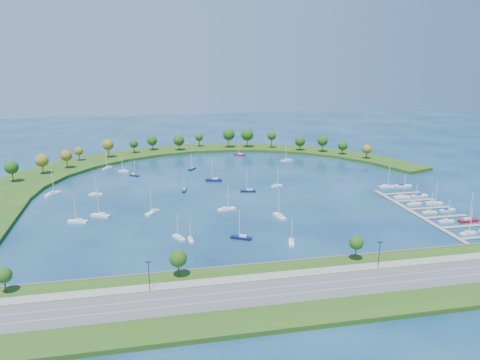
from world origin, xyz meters
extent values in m
plane|color=#07273F|center=(0.00, 0.00, 0.00)|extent=(700.00, 700.00, 0.00)
cube|color=#264E14|center=(0.00, -124.00, 0.80)|extent=(420.00, 42.00, 1.60)
cube|color=#474442|center=(0.00, -102.50, 0.90)|extent=(420.00, 1.20, 1.80)
cube|color=#515154|center=(0.00, -124.00, 1.66)|extent=(420.00, 16.00, 0.12)
cube|color=gray|center=(0.00, -113.00, 1.66)|extent=(420.00, 5.00, 0.12)
cube|color=silver|center=(0.00, -126.50, 1.73)|extent=(420.00, 0.15, 0.02)
cube|color=silver|center=(0.00, -121.50, 1.73)|extent=(420.00, 0.15, 0.02)
cylinder|color=#382314|center=(-95.00, -107.00, 4.05)|extent=(0.56, 0.56, 4.90)
sphere|color=#224A12|center=(-95.00, -107.00, 7.54)|extent=(5.20, 5.20, 5.20)
cylinder|color=#382314|center=(-40.00, -107.00, 4.22)|extent=(0.56, 0.56, 5.25)
sphere|color=#224A12|center=(-40.00, -107.00, 8.05)|extent=(6.00, 6.00, 6.00)
cylinder|color=#382314|center=(25.00, -107.00, 4.40)|extent=(0.56, 0.56, 5.60)
sphere|color=#224A12|center=(25.00, -107.00, 8.24)|extent=(5.20, 5.20, 5.20)
cylinder|color=black|center=(-50.00, -115.00, 6.60)|extent=(0.24, 0.24, 10.00)
cylinder|color=black|center=(30.00, -115.00, 6.60)|extent=(0.24, 0.24, 10.00)
cube|color=#264E14|center=(-118.83, 37.57, 1.00)|extent=(50.23, 54.30, 2.00)
cube|color=#264E14|center=(-104.03, 64.58, 1.00)|extent=(54.07, 56.09, 2.00)
cube|color=#264E14|center=(-83.21, 87.27, 1.00)|extent=(55.20, 54.07, 2.00)
cube|color=#264E14|center=(-57.57, 104.32, 1.00)|extent=(53.65, 48.47, 2.00)
cube|color=#264E14|center=(-28.60, 114.76, 1.00)|extent=(49.62, 39.75, 2.00)
cube|color=#264E14|center=(2.03, 117.98, 1.00)|extent=(44.32, 29.96, 2.00)
cube|color=#264E14|center=(32.54, 113.79, 1.00)|extent=(49.49, 38.05, 2.00)
cube|color=#264E14|center=(61.17, 102.44, 1.00)|extent=(51.13, 44.12, 2.00)
cube|color=#264E14|center=(86.25, 84.58, 1.00)|extent=(49.19, 47.96, 2.00)
cube|color=#264E14|center=(106.34, 61.24, 1.00)|extent=(43.90, 49.49, 2.00)
cube|color=#264E14|center=(120.28, 33.78, 1.00)|extent=(35.67, 48.74, 2.00)
cylinder|color=#382314|center=(-125.09, 35.30, 5.67)|extent=(0.56, 0.56, 7.35)
sphere|color=#224A12|center=(-125.09, 35.30, 10.94)|extent=(7.96, 7.96, 7.96)
cylinder|color=#382314|center=(-111.40, 52.22, 5.52)|extent=(0.56, 0.56, 7.04)
sphere|color=olive|center=(-111.40, 52.22, 10.69)|extent=(8.26, 8.26, 8.26)
cylinder|color=#382314|center=(-98.56, 64.93, 5.56)|extent=(0.56, 0.56, 7.12)
sphere|color=olive|center=(-98.56, 64.93, 10.61)|extent=(7.45, 7.45, 7.45)
cylinder|color=#382314|center=(-93.30, 87.08, 4.86)|extent=(0.56, 0.56, 5.72)
sphere|color=olive|center=(-93.30, 87.08, 8.92)|extent=(5.99, 5.99, 5.99)
cylinder|color=#382314|center=(-73.60, 93.45, 5.89)|extent=(0.56, 0.56, 7.78)
sphere|color=olive|center=(-73.60, 93.45, 11.35)|extent=(7.86, 7.86, 7.86)
cylinder|color=#382314|center=(-55.67, 106.03, 4.90)|extent=(0.56, 0.56, 5.79)
sphere|color=#224A12|center=(-55.67, 106.03, 9.06)|extent=(6.34, 6.34, 6.34)
cylinder|color=#382314|center=(-41.80, 114.58, 4.93)|extent=(0.56, 0.56, 5.87)
sphere|color=#224A12|center=(-41.80, 114.58, 9.42)|extent=(7.76, 7.76, 7.76)
cylinder|color=#382314|center=(-21.49, 109.42, 5.06)|extent=(0.56, 0.56, 6.13)
sphere|color=#224A12|center=(-21.49, 109.42, 9.82)|extent=(8.48, 8.48, 8.48)
cylinder|color=#382314|center=(-4.27, 121.00, 5.23)|extent=(0.56, 0.56, 6.45)
sphere|color=#224A12|center=(-4.27, 121.00, 9.70)|extent=(6.22, 6.22, 6.22)
cylinder|color=#382314|center=(18.42, 112.25, 6.35)|extent=(0.56, 0.56, 8.71)
sphere|color=#224A12|center=(18.42, 112.25, 12.59)|extent=(9.40, 9.40, 9.40)
cylinder|color=#382314|center=(33.15, 110.62, 6.10)|extent=(0.56, 0.56, 8.20)
sphere|color=#224A12|center=(33.15, 110.62, 12.16)|extent=(9.77, 9.77, 9.77)
cylinder|color=#382314|center=(51.36, 103.38, 6.20)|extent=(0.56, 0.56, 8.39)
sphere|color=#224A12|center=(51.36, 103.38, 11.76)|extent=(6.85, 6.85, 6.85)
cylinder|color=#382314|center=(70.31, 89.54, 4.81)|extent=(0.56, 0.56, 5.63)
sphere|color=#224A12|center=(70.31, 89.54, 9.22)|extent=(7.94, 7.94, 7.94)
cylinder|color=#382314|center=(85.28, 80.64, 5.49)|extent=(0.56, 0.56, 6.98)
sphere|color=#224A12|center=(85.28, 80.64, 10.55)|extent=(7.87, 7.87, 7.87)
cylinder|color=#382314|center=(96.56, 68.72, 4.62)|extent=(0.56, 0.56, 5.25)
sphere|color=#224A12|center=(96.56, 68.72, 8.66)|extent=(7.04, 7.04, 7.04)
cylinder|color=#382314|center=(107.52, 51.68, 4.76)|extent=(0.56, 0.56, 5.52)
sphere|color=olive|center=(107.52, 51.68, 8.87)|extent=(6.73, 6.73, 6.73)
cylinder|color=gray|center=(-14.90, 114.20, 3.83)|extent=(2.20, 2.20, 3.66)
cylinder|color=gray|center=(-14.90, 114.20, 5.81)|extent=(2.60, 2.60, 0.30)
cube|color=gray|center=(78.00, -61.00, 0.35)|extent=(2.20, 82.00, 0.40)
cube|color=gray|center=(90.10, -80.80, 0.35)|extent=(22.00, 2.00, 0.40)
cube|color=gray|center=(90.10, -67.60, 0.35)|extent=(22.00, 2.00, 0.40)
cylinder|color=#382314|center=(101.00, -67.60, 0.60)|extent=(0.36, 0.36, 1.60)
cube|color=gray|center=(90.10, -54.40, 0.35)|extent=(22.00, 2.00, 0.40)
cylinder|color=#382314|center=(101.00, -54.40, 0.60)|extent=(0.36, 0.36, 1.60)
cube|color=gray|center=(90.10, -41.20, 0.35)|extent=(22.00, 2.00, 0.40)
cylinder|color=#382314|center=(101.00, -41.20, 0.60)|extent=(0.36, 0.36, 1.60)
cube|color=gray|center=(90.10, -28.00, 0.35)|extent=(22.00, 2.00, 0.40)
cylinder|color=#382314|center=(101.00, -28.00, 0.60)|extent=(0.36, 0.36, 1.60)
cube|color=white|center=(-71.00, -32.98, 0.56)|extent=(9.53, 6.66, 1.13)
cube|color=silver|center=(-70.17, -33.41, 1.52)|extent=(3.76, 3.15, 0.79)
cylinder|color=silver|center=(-71.67, -32.63, 7.46)|extent=(0.32, 0.32, 12.66)
cube|color=#0A1544|center=(-17.91, 52.21, 0.44)|extent=(5.80, 7.30, 0.89)
cube|color=silver|center=(-17.51, 52.82, 1.20)|extent=(2.63, 2.95, 0.62)
cylinder|color=silver|center=(-18.24, 51.71, 5.87)|extent=(0.32, 0.32, 9.97)
cube|color=white|center=(51.61, 63.85, 0.50)|extent=(8.63, 4.62, 1.00)
cube|color=silver|center=(52.41, 64.09, 1.35)|extent=(3.25, 2.40, 0.70)
cylinder|color=silver|center=(50.97, 63.66, 6.61)|extent=(0.32, 0.32, 11.22)
cube|color=white|center=(12.15, -51.68, 0.56)|extent=(4.32, 9.71, 1.13)
cube|color=silver|center=(12.32, -52.61, 1.52)|extent=(2.42, 3.57, 0.79)
cylinder|color=silver|center=(12.01, -50.95, 7.46)|extent=(0.32, 0.32, 12.67)
cube|color=white|center=(-99.22, 9.53, 0.58)|extent=(8.12, 9.28, 1.16)
cube|color=silver|center=(-99.82, 8.77, 1.57)|extent=(3.59, 3.84, 0.81)
cylinder|color=silver|center=(-98.74, 10.14, 7.70)|extent=(0.32, 0.32, 13.07)
cube|color=white|center=(-36.80, -68.60, 0.46)|extent=(5.18, 7.77, 0.91)
cube|color=silver|center=(-36.47, -69.29, 1.23)|extent=(2.48, 3.04, 0.64)
cylinder|color=silver|center=(-37.06, -68.05, 6.03)|extent=(0.32, 0.32, 10.24)
cube|color=white|center=(-46.66, -33.51, 0.54)|extent=(7.33, 8.72, 1.08)
cube|color=silver|center=(-46.13, -32.79, 1.45)|extent=(3.27, 3.57, 0.75)
cylinder|color=silver|center=(-47.09, -34.09, 7.13)|extent=(0.32, 0.32, 12.11)
cube|color=white|center=(-73.30, 66.57, 0.47)|extent=(6.79, 7.36, 0.94)
cube|color=silver|center=(-72.78, 67.16, 1.27)|extent=(2.96, 3.08, 0.66)
cylinder|color=silver|center=(-73.71, 66.10, 6.23)|extent=(0.32, 0.32, 10.58)
cube|color=white|center=(-80.72, -39.20, 0.54)|extent=(9.33, 5.19, 1.08)
cube|color=silver|center=(-79.86, -39.48, 1.46)|extent=(3.54, 2.65, 0.76)
cylinder|color=silver|center=(-81.40, -38.97, 7.15)|extent=(0.32, 0.32, 12.14)
cube|color=#0A1544|center=(-8.16, 20.59, 0.58)|extent=(10.09, 5.09, 1.17)
cube|color=silver|center=(-7.22, 20.35, 1.57)|extent=(3.77, 2.70, 0.82)
cylinder|color=silver|center=(-8.91, 20.79, 7.72)|extent=(0.32, 0.32, 13.11)
cube|color=white|center=(8.02, -83.21, 0.44)|extent=(4.02, 7.59, 0.88)
cube|color=silver|center=(8.23, -82.51, 1.18)|extent=(2.09, 2.86, 0.61)
cylinder|color=silver|center=(7.86, -83.77, 5.81)|extent=(0.32, 0.32, 9.87)
cube|color=#0A1544|center=(-55.47, 42.86, 0.41)|extent=(6.18, 6.27, 0.83)
cube|color=silver|center=(-55.95, 43.35, 1.11)|extent=(2.65, 2.67, 0.58)
cylinder|color=silver|center=(-55.08, 42.46, 5.47)|extent=(0.32, 0.32, 9.29)
cube|color=maroon|center=(22.49, 90.00, 0.50)|extent=(8.28, 6.66, 1.01)
cube|color=silver|center=(23.19, 89.53, 1.36)|extent=(3.36, 3.01, 0.71)
cylinder|color=silver|center=(21.94, 90.38, 6.68)|extent=(0.32, 0.32, 11.34)
cube|color=white|center=(-32.18, -71.85, 0.38)|extent=(1.96, 6.41, 0.76)
cube|color=silver|center=(-32.19, -71.21, 1.03)|extent=(1.31, 2.26, 0.53)
cylinder|color=silver|center=(-32.16, -72.36, 5.06)|extent=(0.32, 0.32, 8.59)
cube|color=#0A1544|center=(-11.13, -74.11, 0.53)|extent=(8.94, 6.62, 1.07)
cube|color=silver|center=(-10.36, -74.56, 1.44)|extent=(3.57, 3.07, 0.75)
cylinder|color=silver|center=(-11.74, -73.75, 7.07)|extent=(0.32, 0.32, 12.00)
cube|color=white|center=(-62.50, 55.49, 0.41)|extent=(7.10, 4.30, 0.82)
cube|color=silver|center=(-61.86, 55.23, 1.11)|extent=(2.73, 2.13, 0.58)
cylinder|color=silver|center=(-63.01, 55.69, 5.46)|extent=(0.32, 0.32, 9.27)
cube|color=white|center=(-10.39, -36.06, 0.55)|extent=(9.54, 4.60, 1.10)
cube|color=silver|center=(-11.28, -36.27, 1.49)|extent=(3.54, 2.49, 0.77)
cylinder|color=silver|center=(-9.67, -35.90, 7.31)|extent=(0.32, 0.32, 12.41)
cube|color=white|center=(-76.25, 4.29, 0.43)|extent=(7.34, 2.57, 0.86)
cube|color=silver|center=(-76.97, 4.24, 1.17)|extent=(2.62, 1.60, 0.60)
cylinder|color=silver|center=(-75.68, 4.34, 5.73)|extent=(0.32, 0.32, 9.72)
cube|color=#0A1544|center=(-27.70, 1.93, 0.42)|extent=(3.55, 7.23, 0.84)
cube|color=silver|center=(-27.54, 2.60, 1.13)|extent=(1.91, 2.69, 0.59)
cylinder|color=silver|center=(-27.84, 1.39, 5.54)|extent=(0.32, 0.32, 9.40)
cube|color=#0A1544|center=(7.14, -6.73, 0.51)|extent=(8.88, 3.98, 1.03)
cube|color=silver|center=(7.98, -6.89, 1.39)|extent=(3.27, 2.22, 0.72)
cylinder|color=silver|center=(6.46, -6.60, 6.82)|extent=(0.32, 0.32, 11.58)
cube|color=white|center=(26.04, 0.42, 0.43)|extent=(7.37, 4.32, 0.85)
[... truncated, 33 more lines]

